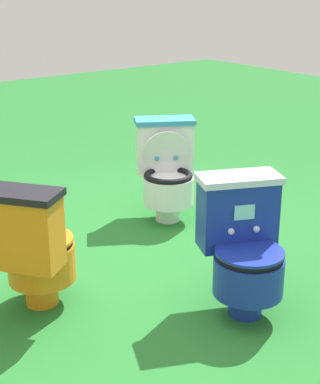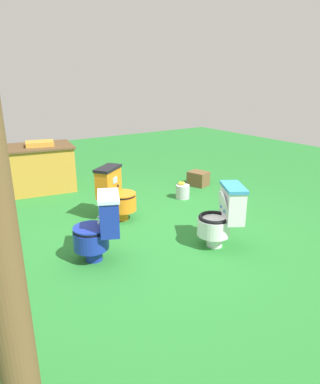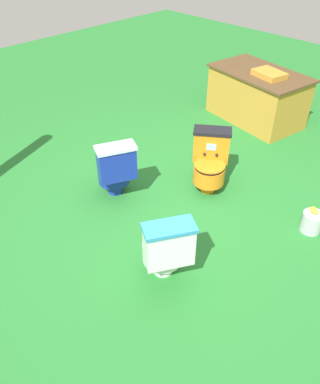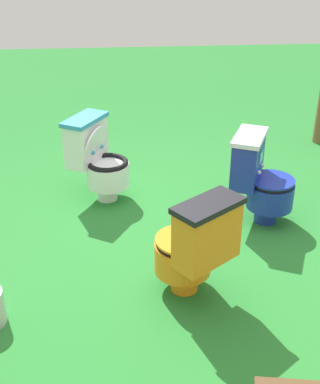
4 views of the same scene
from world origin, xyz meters
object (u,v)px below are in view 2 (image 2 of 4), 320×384
object	(u,v)px
toilet_blue	(99,227)
lemon_bucket	(183,191)
toilet_orange	(116,193)
wooden_post	(1,259)
small_crate	(198,179)
toilet_white	(222,216)
vendor_table	(29,168)

from	to	relation	value
toilet_blue	lemon_bucket	size ratio (longest dim) A/B	2.63
toilet_blue	toilet_orange	world-z (taller)	same
wooden_post	lemon_bucket	world-z (taller)	wooden_post
toilet_orange	small_crate	distance (m)	2.02
toilet_white	lemon_bucket	size ratio (longest dim) A/B	2.63
toilet_orange	toilet_white	bearing A→B (deg)	77.62
toilet_blue	toilet_orange	size ratio (longest dim) A/B	1.00
small_crate	lemon_bucket	xyz separation A→B (m)	(-0.66, -0.39, -0.01)
toilet_white	wooden_post	world-z (taller)	wooden_post
toilet_white	toilet_blue	bearing A→B (deg)	99.20
vendor_table	small_crate	size ratio (longest dim) A/B	4.80
vendor_table	wooden_post	world-z (taller)	wooden_post
vendor_table	small_crate	distance (m)	2.93
toilet_blue	small_crate	xyz separation A→B (m)	(2.59, 1.45, -0.24)
toilet_blue	wooden_post	distance (m)	2.09
small_crate	vendor_table	bearing A→B (deg)	151.84
toilet_orange	vendor_table	world-z (taller)	vendor_table
lemon_bucket	toilet_blue	bearing A→B (deg)	-151.21
toilet_white	lemon_bucket	world-z (taller)	toilet_white
toilet_white	toilet_orange	world-z (taller)	same
toilet_white	wooden_post	bearing A→B (deg)	144.52
toilet_orange	wooden_post	bearing A→B (deg)	17.45
toilet_white	lemon_bucket	bearing A→B (deg)	7.65
toilet_blue	small_crate	world-z (taller)	toilet_blue
toilet_white	wooden_post	size ratio (longest dim) A/B	0.33
toilet_white	small_crate	xyz separation A→B (m)	(1.30, 1.94, -0.25)
toilet_blue	wooden_post	xyz separation A→B (m)	(-1.14, -1.59, 0.74)
lemon_bucket	toilet_white	bearing A→B (deg)	-112.54
toilet_white	vendor_table	bearing A→B (deg)	51.08
vendor_table	wooden_post	distance (m)	4.62
vendor_table	wooden_post	xyz separation A→B (m)	(-1.16, -4.41, 0.72)
vendor_table	toilet_white	bearing A→B (deg)	-69.11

